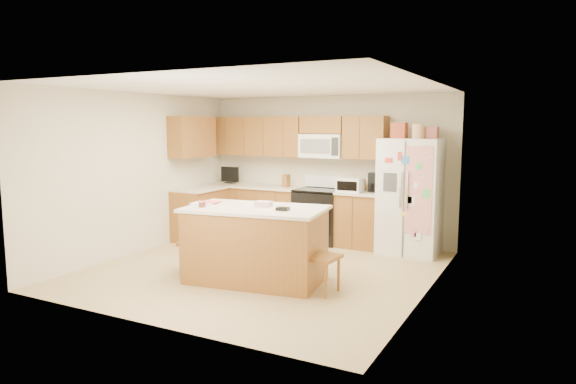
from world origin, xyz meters
The scene contains 9 objects.
ground centered at (0.00, 0.00, 0.00)m, with size 4.50×4.50×0.00m, color tan.
room_shell centered at (0.00, 0.00, 1.44)m, with size 4.60×4.60×2.52m.
cabinetry centered at (-0.98, 1.79, 0.91)m, with size 3.36×1.56×2.15m.
stove centered at (0.00, 1.94, 0.47)m, with size 0.76×0.65×1.13m.
refrigerator centered at (1.57, 1.87, 0.92)m, with size 0.90×0.79×2.04m.
island centered at (0.18, -0.48, 0.49)m, with size 1.88×1.26×1.05m.
windsor_chair_left centered at (-0.75, -0.53, 0.44)m, with size 0.51×0.52×0.93m.
windsor_chair_back centered at (0.22, 0.21, 0.43)m, with size 0.46×0.44×0.91m.
windsor_chair_right centered at (1.10, -0.52, 0.45)m, with size 0.42×0.44×0.95m.
Camera 1 is at (3.52, -6.01, 2.00)m, focal length 32.00 mm.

